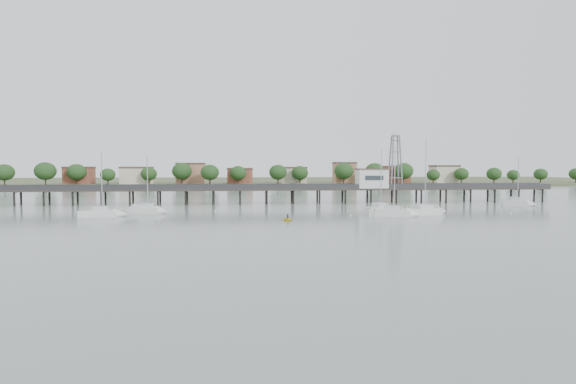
{
  "coord_description": "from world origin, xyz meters",
  "views": [
    {
      "loc": [
        -10.91,
        -66.75,
        9.73
      ],
      "look_at": [
        0.39,
        42.0,
        4.0
      ],
      "focal_mm": 30.0,
      "sensor_mm": 36.0,
      "label": 1
    }
  ],
  "objects_px": {
    "sailboat_e": "(521,203)",
    "white_tender": "(139,208)",
    "sailboat_c": "(383,209)",
    "sailboat_a": "(107,214)",
    "sailboat_b": "(152,210)",
    "sailboat_f": "(400,213)",
    "lattice_tower": "(395,162)",
    "yellow_dinghy": "(288,221)",
    "sailboat_d": "(430,211)",
    "pier": "(280,189)"
  },
  "relations": [
    {
      "from": "sailboat_e",
      "to": "white_tender",
      "type": "distance_m",
      "value": 92.43
    },
    {
      "from": "sailboat_a",
      "to": "sailboat_f",
      "type": "relative_size",
      "value": 0.91
    },
    {
      "from": "sailboat_e",
      "to": "sailboat_f",
      "type": "xyz_separation_m",
      "value": [
        -38.75,
        -22.1,
        -0.01
      ]
    },
    {
      "from": "sailboat_d",
      "to": "yellow_dinghy",
      "type": "bearing_deg",
      "value": 174.46
    },
    {
      "from": "sailboat_d",
      "to": "sailboat_f",
      "type": "xyz_separation_m",
      "value": [
        -7.57,
        -3.6,
        0.01
      ]
    },
    {
      "from": "lattice_tower",
      "to": "sailboat_e",
      "type": "bearing_deg",
      "value": -26.52
    },
    {
      "from": "sailboat_e",
      "to": "yellow_dinghy",
      "type": "relative_size",
      "value": 4.18
    },
    {
      "from": "sailboat_e",
      "to": "sailboat_b",
      "type": "bearing_deg",
      "value": -140.92
    },
    {
      "from": "lattice_tower",
      "to": "yellow_dinghy",
      "type": "relative_size",
      "value": 5.14
    },
    {
      "from": "sailboat_b",
      "to": "sailboat_f",
      "type": "xyz_separation_m",
      "value": [
        49.5,
        -11.71,
        -0.01
      ]
    },
    {
      "from": "lattice_tower",
      "to": "sailboat_d",
      "type": "height_order",
      "value": "lattice_tower"
    },
    {
      "from": "sailboat_f",
      "to": "yellow_dinghy",
      "type": "height_order",
      "value": "sailboat_f"
    },
    {
      "from": "lattice_tower",
      "to": "yellow_dinghy",
      "type": "xyz_separation_m",
      "value": [
        -33.53,
        -40.6,
        -11.1
      ]
    },
    {
      "from": "sailboat_e",
      "to": "sailboat_f",
      "type": "bearing_deg",
      "value": -117.94
    },
    {
      "from": "lattice_tower",
      "to": "sailboat_d",
      "type": "bearing_deg",
      "value": -95.98
    },
    {
      "from": "sailboat_e",
      "to": "yellow_dinghy",
      "type": "height_order",
      "value": "sailboat_e"
    },
    {
      "from": "pier",
      "to": "sailboat_d",
      "type": "relative_size",
      "value": 9.06
    },
    {
      "from": "sailboat_e",
      "to": "white_tender",
      "type": "relative_size",
      "value": 3.02
    },
    {
      "from": "sailboat_d",
      "to": "sailboat_f",
      "type": "relative_size",
      "value": 1.11
    },
    {
      "from": "sailboat_a",
      "to": "white_tender",
      "type": "xyz_separation_m",
      "value": [
        3.15,
        14.71,
        -0.17
      ]
    },
    {
      "from": "pier",
      "to": "yellow_dinghy",
      "type": "relative_size",
      "value": 49.7
    },
    {
      "from": "pier",
      "to": "sailboat_d",
      "type": "distance_m",
      "value": 42.99
    },
    {
      "from": "sailboat_e",
      "to": "white_tender",
      "type": "bearing_deg",
      "value": -146.38
    },
    {
      "from": "pier",
      "to": "sailboat_a",
      "type": "relative_size",
      "value": 11.05
    },
    {
      "from": "pier",
      "to": "yellow_dinghy",
      "type": "bearing_deg",
      "value": -92.86
    },
    {
      "from": "sailboat_c",
      "to": "white_tender",
      "type": "height_order",
      "value": "sailboat_c"
    },
    {
      "from": "sailboat_f",
      "to": "white_tender",
      "type": "distance_m",
      "value": 57.29
    },
    {
      "from": "lattice_tower",
      "to": "sailboat_f",
      "type": "bearing_deg",
      "value": -106.95
    },
    {
      "from": "sailboat_f",
      "to": "yellow_dinghy",
      "type": "xyz_separation_m",
      "value": [
        -22.57,
        -4.64,
        -0.63
      ]
    },
    {
      "from": "pier",
      "to": "sailboat_f",
      "type": "height_order",
      "value": "sailboat_f"
    },
    {
      "from": "sailboat_a",
      "to": "sailboat_f",
      "type": "height_order",
      "value": "sailboat_f"
    },
    {
      "from": "pier",
      "to": "white_tender",
      "type": "bearing_deg",
      "value": -154.37
    },
    {
      "from": "sailboat_b",
      "to": "white_tender",
      "type": "bearing_deg",
      "value": 129.16
    },
    {
      "from": "pier",
      "to": "sailboat_b",
      "type": "height_order",
      "value": "sailboat_b"
    },
    {
      "from": "sailboat_f",
      "to": "white_tender",
      "type": "height_order",
      "value": "sailboat_f"
    },
    {
      "from": "sailboat_c",
      "to": "sailboat_a",
      "type": "distance_m",
      "value": 56.5
    },
    {
      "from": "sailboat_b",
      "to": "sailboat_f",
      "type": "relative_size",
      "value": 0.86
    },
    {
      "from": "sailboat_a",
      "to": "sailboat_c",
      "type": "bearing_deg",
      "value": -4.19
    },
    {
      "from": "sailboat_d",
      "to": "sailboat_e",
      "type": "distance_m",
      "value": 36.25
    },
    {
      "from": "sailboat_a",
      "to": "sailboat_d",
      "type": "bearing_deg",
      "value": -9.72
    },
    {
      "from": "sailboat_c",
      "to": "sailboat_e",
      "type": "distance_m",
      "value": 41.24
    },
    {
      "from": "sailboat_d",
      "to": "yellow_dinghy",
      "type": "height_order",
      "value": "sailboat_d"
    },
    {
      "from": "sailboat_f",
      "to": "yellow_dinghy",
      "type": "distance_m",
      "value": 23.05
    },
    {
      "from": "sailboat_c",
      "to": "sailboat_a",
      "type": "height_order",
      "value": "sailboat_c"
    },
    {
      "from": "sailboat_d",
      "to": "sailboat_e",
      "type": "height_order",
      "value": "sailboat_d"
    },
    {
      "from": "yellow_dinghy",
      "to": "sailboat_d",
      "type": "bearing_deg",
      "value": 7.64
    },
    {
      "from": "sailboat_b",
      "to": "sailboat_e",
      "type": "xyz_separation_m",
      "value": [
        88.24,
        10.39,
        0.0
      ]
    },
    {
      "from": "sailboat_b",
      "to": "yellow_dinghy",
      "type": "bearing_deg",
      "value": -18.56
    },
    {
      "from": "sailboat_e",
      "to": "sailboat_a",
      "type": "xyz_separation_m",
      "value": [
        -95.56,
        -16.74,
        -0.0
      ]
    },
    {
      "from": "pier",
      "to": "white_tender",
      "type": "xyz_separation_m",
      "value": [
        -33.12,
        -15.89,
        -3.32
      ]
    }
  ]
}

